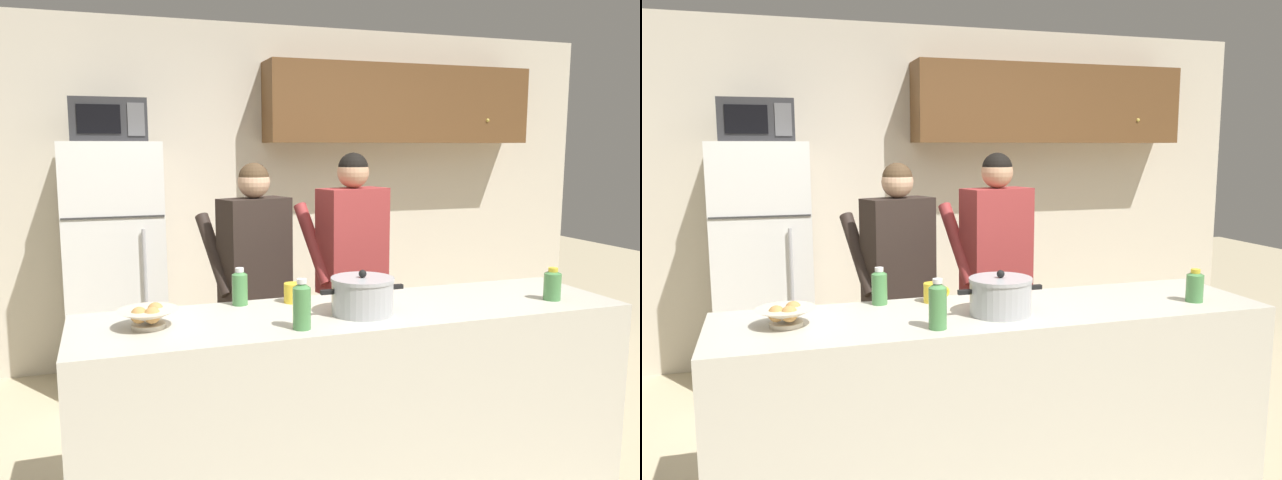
{
  "view_description": "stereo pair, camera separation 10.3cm",
  "coord_description": "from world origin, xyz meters",
  "views": [
    {
      "loc": [
        -1.1,
        -2.65,
        1.68
      ],
      "look_at": [
        0.0,
        0.55,
        1.17
      ],
      "focal_mm": 35.48,
      "sensor_mm": 36.0,
      "label": 1
    },
    {
      "loc": [
        -1.0,
        -2.68,
        1.68
      ],
      "look_at": [
        0.0,
        0.55,
        1.17
      ],
      "focal_mm": 35.48,
      "sensor_mm": 36.0,
      "label": 2
    }
  ],
  "objects": [
    {
      "name": "refrigerator",
      "position": [
        -1.05,
        1.85,
        0.85
      ],
      "size": [
        0.64,
        0.68,
        1.7
      ],
      "color": "white",
      "rests_on": "ground"
    },
    {
      "name": "bottle_near_edge",
      "position": [
        -0.34,
        -0.21,
        1.02
      ],
      "size": [
        0.08,
        0.08,
        0.21
      ],
      "color": "#4C8C4C",
      "rests_on": "kitchen_island"
    },
    {
      "name": "bottle_mid_counter",
      "position": [
        -0.5,
        0.27,
        1.01
      ],
      "size": [
        0.07,
        0.07,
        0.18
      ],
      "color": "#4C8C4C",
      "rests_on": "kitchen_island"
    },
    {
      "name": "bread_bowl",
      "position": [
        -0.94,
        0.0,
        0.97
      ],
      "size": [
        0.25,
        0.25,
        0.1
      ],
      "color": "beige",
      "rests_on": "kitchen_island"
    },
    {
      "name": "microwave",
      "position": [
        -1.04,
        1.83,
        1.84
      ],
      "size": [
        0.48,
        0.37,
        0.28
      ],
      "color": "#2D2D30",
      "rests_on": "refrigerator"
    },
    {
      "name": "back_wall_unit",
      "position": [
        0.24,
        2.25,
        1.44
      ],
      "size": [
        6.0,
        0.48,
        2.6
      ],
      "color": "beige",
      "rests_on": "ground"
    },
    {
      "name": "cooking_pot",
      "position": [
        -0.01,
        -0.07,
        1.0
      ],
      "size": [
        0.4,
        0.29,
        0.2
      ],
      "color": "#ADAFB5",
      "rests_on": "kitchen_island"
    },
    {
      "name": "coffee_mug",
      "position": [
        -0.25,
        0.23,
        0.97
      ],
      "size": [
        0.13,
        0.09,
        0.1
      ],
      "color": "yellow",
      "rests_on": "kitchen_island"
    },
    {
      "name": "bottle_far_corner",
      "position": [
        0.98,
        -0.14,
        1.0
      ],
      "size": [
        0.08,
        0.08,
        0.16
      ],
      "color": "#4C8C4C",
      "rests_on": "kitchen_island"
    },
    {
      "name": "kitchen_island",
      "position": [
        0.0,
        0.0,
        0.46
      ],
      "size": [
        2.57,
        0.68,
        0.92
      ],
      "primitive_type": "cube",
      "color": "beige",
      "rests_on": "ground"
    },
    {
      "name": "person_by_sink",
      "position": [
        0.31,
        0.87,
        1.02
      ],
      "size": [
        0.57,
        0.51,
        1.64
      ],
      "color": "#726656",
      "rests_on": "ground"
    },
    {
      "name": "person_near_pot",
      "position": [
        -0.28,
        0.92,
        0.98
      ],
      "size": [
        0.57,
        0.52,
        1.58
      ],
      "color": "black",
      "rests_on": "ground"
    }
  ]
}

